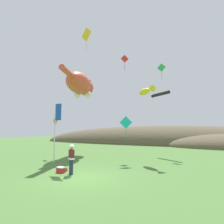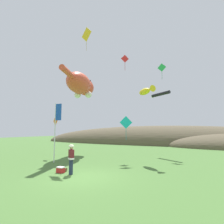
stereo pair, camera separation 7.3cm
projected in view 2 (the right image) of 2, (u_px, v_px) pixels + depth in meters
ground_plane at (83, 177)px, 9.85m from camera, size 120.00×120.00×0.00m
distant_hill_ridge at (170, 144)px, 33.30m from camera, size 56.39×14.26×7.26m
festival_attendant at (71, 158)px, 10.59m from camera, size 0.49×0.45×1.77m
kite_spool at (65, 170)px, 11.29m from camera, size 0.17×0.22×0.22m
picnic_cooler at (61, 170)px, 10.96m from camera, size 0.52×0.38×0.36m
festival_banner_pole at (56, 123)px, 14.65m from camera, size 0.66×0.08×4.93m
kite_giant_cat at (81, 85)px, 20.05m from camera, size 3.73×8.36×2.62m
kite_fish_windsock at (146, 91)px, 15.68m from camera, size 1.94×1.96×0.67m
kite_tube_streamer at (160, 94)px, 19.68m from camera, size 2.35×1.86×0.44m
kite_diamond_red at (125, 59)px, 19.73m from camera, size 0.77×0.52×1.82m
kite_diamond_gold at (87, 35)px, 16.96m from camera, size 1.43×0.51×2.40m
kite_diamond_teal at (126, 123)px, 14.29m from camera, size 0.89×0.59×1.96m
kite_diamond_orange at (55, 121)px, 17.43m from camera, size 0.91×0.41×1.89m
kite_diamond_green at (162, 68)px, 19.74m from camera, size 0.97×0.08×1.88m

